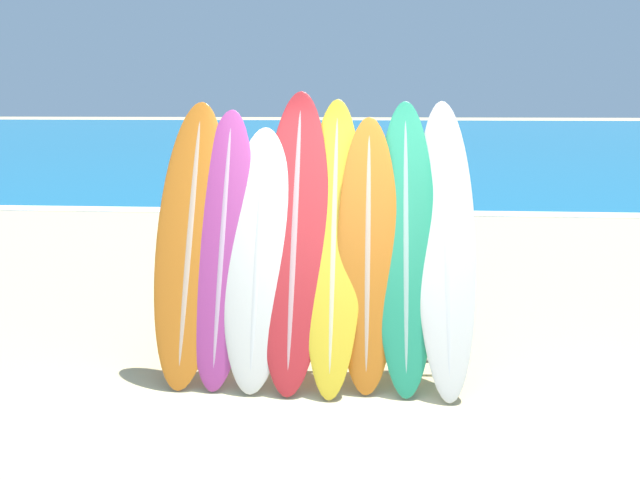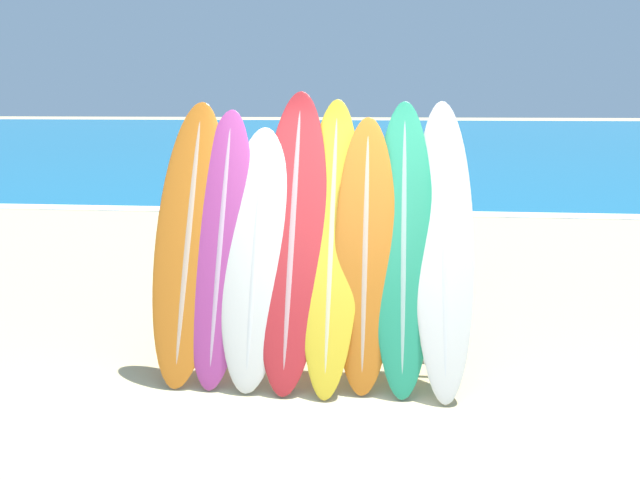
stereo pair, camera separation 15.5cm
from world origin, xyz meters
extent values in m
plane|color=tan|center=(0.00, 0.00, 0.00)|extent=(160.00, 160.00, 0.00)
cube|color=#146693|center=(0.00, 38.26, 0.00)|extent=(120.00, 60.00, 0.00)
cube|color=white|center=(0.00, 8.56, 0.01)|extent=(120.00, 0.60, 0.01)
cylinder|color=gray|center=(-1.47, 0.75, 0.48)|extent=(0.04, 0.04, 0.96)
cylinder|color=gray|center=(0.98, 0.75, 0.48)|extent=(0.04, 0.04, 0.96)
cylinder|color=gray|center=(-0.25, 0.75, 0.93)|extent=(2.49, 0.04, 0.04)
cylinder|color=gray|center=(-0.25, 0.75, 0.12)|extent=(2.49, 0.04, 0.04)
ellipsoid|color=orange|center=(-1.30, 0.83, 1.14)|extent=(0.59, 1.19, 2.29)
ellipsoid|color=beige|center=(-1.30, 0.83, 1.14)|extent=(0.11, 1.15, 2.20)
ellipsoid|color=#B23D8E|center=(-1.02, 0.81, 1.11)|extent=(0.51, 1.16, 2.22)
ellipsoid|color=#CAA1BE|center=(-1.02, 0.81, 1.11)|extent=(0.09, 1.12, 2.14)
ellipsoid|color=silver|center=(-0.71, 0.76, 1.04)|extent=(0.58, 1.15, 2.07)
ellipsoid|color=silver|center=(-0.71, 0.76, 1.04)|extent=(0.10, 1.12, 2.00)
ellipsoid|color=red|center=(-0.41, 0.86, 1.19)|extent=(0.58, 1.39, 2.39)
ellipsoid|color=#D19A9C|center=(-0.41, 0.86, 1.19)|extent=(0.10, 1.34, 2.30)
ellipsoid|color=yellow|center=(-0.08, 0.85, 1.16)|extent=(0.49, 1.41, 2.31)
ellipsoid|color=beige|center=(-0.08, 0.85, 1.16)|extent=(0.09, 1.36, 2.23)
ellipsoid|color=orange|center=(0.20, 0.78, 1.08)|extent=(0.51, 1.07, 2.16)
ellipsoid|color=beige|center=(0.20, 0.78, 1.08)|extent=(0.09, 1.04, 2.08)
ellipsoid|color=#289E70|center=(0.52, 0.83, 1.15)|extent=(0.50, 1.23, 2.30)
ellipsoid|color=#9AC3B3|center=(0.52, 0.83, 1.15)|extent=(0.09, 1.19, 2.21)
ellipsoid|color=silver|center=(0.85, 0.84, 1.15)|extent=(0.49, 1.37, 2.30)
ellipsoid|color=silver|center=(0.85, 0.84, 1.15)|extent=(0.09, 1.32, 2.21)
cylinder|color=tan|center=(0.52, 2.68, 0.37)|extent=(0.10, 0.10, 0.73)
cylinder|color=tan|center=(0.59, 2.54, 0.37)|extent=(0.10, 0.10, 0.73)
cube|color=#CC4C3D|center=(0.56, 2.61, 0.62)|extent=(0.20, 0.24, 0.22)
cube|color=#3370BC|center=(0.56, 2.61, 1.02)|extent=(0.22, 0.26, 0.57)
sphere|color=tan|center=(0.56, 2.61, 1.44)|extent=(0.21, 0.21, 0.21)
cylinder|color=beige|center=(-1.06, 4.04, 0.38)|extent=(0.11, 0.11, 0.77)
cylinder|color=beige|center=(-0.90, 4.10, 0.38)|extent=(0.11, 0.11, 0.77)
cube|color=#282D38|center=(-0.98, 4.07, 0.65)|extent=(0.25, 0.20, 0.23)
cube|color=#3370BC|center=(-0.98, 4.07, 1.07)|extent=(0.27, 0.22, 0.60)
sphere|color=beige|center=(-0.98, 4.07, 1.51)|extent=(0.22, 0.22, 0.22)
cylinder|color=#A87A5B|center=(1.10, 4.13, 0.40)|extent=(0.11, 0.11, 0.81)
cylinder|color=#A87A5B|center=(1.27, 4.08, 0.40)|extent=(0.11, 0.11, 0.81)
cube|color=#385693|center=(1.19, 4.10, 0.69)|extent=(0.26, 0.20, 0.24)
cube|color=#2D333D|center=(1.19, 4.10, 1.12)|extent=(0.28, 0.22, 0.63)
sphere|color=#A87A5B|center=(1.19, 4.10, 1.59)|extent=(0.23, 0.23, 0.23)
cylinder|color=beige|center=(-0.58, 5.94, 0.40)|extent=(0.11, 0.11, 0.80)
cylinder|color=beige|center=(-0.42, 6.01, 0.40)|extent=(0.11, 0.11, 0.80)
cube|color=#385693|center=(-0.50, 5.98, 0.68)|extent=(0.26, 0.22, 0.24)
cube|color=#2D333D|center=(-0.50, 5.98, 1.12)|extent=(0.29, 0.24, 0.63)
sphere|color=beige|center=(-0.50, 5.98, 1.58)|extent=(0.23, 0.23, 0.23)
camera|label=1|loc=(0.15, -4.26, 2.29)|focal=35.00mm
camera|label=2|loc=(0.31, -4.24, 2.29)|focal=35.00mm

